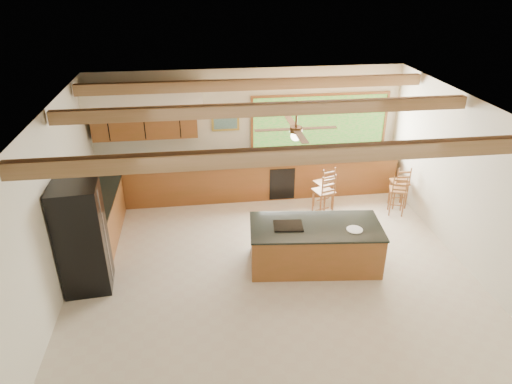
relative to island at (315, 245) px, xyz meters
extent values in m
plane|color=beige|center=(-0.82, 0.05, -0.42)|extent=(7.20, 7.20, 0.00)
cube|color=beige|center=(-0.82, 3.30, 1.08)|extent=(7.20, 0.04, 3.00)
cube|color=beige|center=(-0.82, -3.20, 1.08)|extent=(7.20, 0.04, 3.00)
cube|color=beige|center=(-4.42, 0.05, 1.08)|extent=(0.04, 6.50, 3.00)
cube|color=beige|center=(2.78, 0.05, 1.08)|extent=(0.04, 6.50, 3.00)
cube|color=#97794B|center=(-0.82, 0.05, 2.58)|extent=(7.20, 6.50, 0.04)
cube|color=#946C4A|center=(-0.82, -1.55, 2.44)|extent=(7.10, 0.15, 0.22)
cube|color=#946C4A|center=(-0.82, 0.55, 2.44)|extent=(7.10, 0.15, 0.22)
cube|color=#946C4A|center=(-0.82, 2.35, 2.44)|extent=(7.10, 0.15, 0.22)
cube|color=brown|center=(-3.17, 3.11, 1.48)|extent=(2.30, 0.35, 0.70)
cube|color=white|center=(-3.17, 3.04, 2.08)|extent=(2.60, 0.50, 0.48)
cylinder|color=#FFEABF|center=(-3.87, 3.04, 1.85)|extent=(0.10, 0.10, 0.01)
cylinder|color=#FFEABF|center=(-2.47, 3.04, 1.85)|extent=(0.10, 0.10, 0.01)
cube|color=#70A83C|center=(0.88, 3.27, 1.25)|extent=(3.20, 0.04, 1.30)
cube|color=#B09536|center=(-1.37, 3.27, 1.43)|extent=(0.64, 0.03, 0.54)
cube|color=#396854|center=(-1.37, 3.25, 1.43)|extent=(0.54, 0.01, 0.44)
cube|color=brown|center=(-0.82, 2.96, 0.02)|extent=(7.00, 0.65, 0.88)
cube|color=black|center=(-0.82, 2.96, 0.48)|extent=(7.04, 0.69, 0.04)
cube|color=brown|center=(-4.08, 1.40, 0.02)|extent=(0.65, 2.35, 0.88)
cube|color=black|center=(-4.08, 1.40, 0.48)|extent=(0.69, 2.39, 0.04)
cube|color=black|center=(-0.12, 2.63, 0.00)|extent=(0.60, 0.02, 0.78)
cube|color=silver|center=(-0.82, 2.96, 0.49)|extent=(0.50, 0.38, 0.03)
cylinder|color=silver|center=(-0.82, 3.16, 0.65)|extent=(0.03, 0.03, 0.30)
cylinder|color=silver|center=(-0.82, 3.06, 0.78)|extent=(0.03, 0.20, 0.03)
cylinder|color=silver|center=(-3.16, 2.88, 0.65)|extent=(0.12, 0.12, 0.29)
cylinder|color=#1C451B|center=(-3.63, 2.98, 0.61)|extent=(0.06, 0.06, 0.20)
cylinder|color=#1C451B|center=(-3.62, 3.13, 0.60)|extent=(0.05, 0.05, 0.20)
cube|color=black|center=(2.11, 2.86, 0.55)|extent=(0.23, 0.20, 0.09)
cube|color=brown|center=(0.00, 0.00, -0.02)|extent=(2.44, 1.32, 0.79)
cube|color=black|center=(0.00, 0.00, 0.39)|extent=(2.48, 1.36, 0.04)
cube|color=black|center=(-0.50, 0.05, 0.42)|extent=(0.56, 0.47, 0.02)
cylinder|color=silver|center=(0.65, -0.23, 0.42)|extent=(0.29, 0.29, 0.01)
cube|color=black|center=(-4.04, -0.11, 0.56)|extent=(0.81, 0.79, 1.95)
cube|color=silver|center=(-3.66, -0.11, 0.56)|extent=(0.02, 0.05, 1.79)
cube|color=brown|center=(0.75, 2.13, 0.22)|extent=(0.47, 0.47, 0.04)
cylinder|color=brown|center=(0.60, 1.98, -0.11)|extent=(0.04, 0.04, 0.61)
cylinder|color=brown|center=(0.90, 1.98, -0.11)|extent=(0.04, 0.04, 0.61)
cylinder|color=brown|center=(0.60, 2.28, -0.11)|extent=(0.04, 0.04, 0.61)
cylinder|color=brown|center=(0.90, 2.28, -0.11)|extent=(0.04, 0.04, 0.61)
cube|color=brown|center=(0.61, 1.65, 0.25)|extent=(0.49, 0.49, 0.04)
cylinder|color=brown|center=(0.45, 1.49, -0.09)|extent=(0.04, 0.04, 0.65)
cylinder|color=brown|center=(0.76, 1.49, -0.09)|extent=(0.04, 0.04, 0.65)
cylinder|color=brown|center=(0.45, 1.81, -0.09)|extent=(0.04, 0.04, 0.65)
cylinder|color=brown|center=(0.76, 1.81, -0.09)|extent=(0.04, 0.04, 0.65)
cube|color=brown|center=(2.30, 1.65, 0.18)|extent=(0.44, 0.44, 0.04)
cylinder|color=brown|center=(2.17, 1.51, -0.13)|extent=(0.03, 0.03, 0.57)
cylinder|color=brown|center=(2.44, 1.51, -0.13)|extent=(0.03, 0.03, 0.57)
cylinder|color=brown|center=(2.17, 1.79, -0.13)|extent=(0.03, 0.03, 0.57)
cylinder|color=brown|center=(2.44, 1.79, -0.13)|extent=(0.03, 0.03, 0.57)
cube|color=brown|center=(2.48, 1.98, 0.20)|extent=(0.38, 0.38, 0.04)
cylinder|color=brown|center=(2.34, 1.83, -0.12)|extent=(0.03, 0.03, 0.60)
cylinder|color=brown|center=(2.63, 1.83, -0.12)|extent=(0.03, 0.03, 0.60)
cylinder|color=brown|center=(2.34, 2.12, -0.12)|extent=(0.03, 0.03, 0.60)
cylinder|color=brown|center=(2.63, 2.12, -0.12)|extent=(0.03, 0.03, 0.60)
camera|label=1|loc=(-2.02, -6.88, 4.65)|focal=32.00mm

